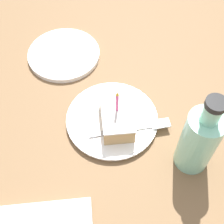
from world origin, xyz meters
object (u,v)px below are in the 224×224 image
Objects in this scene: plate at (112,119)px; fork at (135,128)px; side_plate at (64,54)px; cake_slice at (117,116)px; bottle at (199,140)px.

fork is at bearing -34.61° from plate.
cake_slice is at bearing -63.05° from side_plate.
bottle reaches higher than cake_slice.
cake_slice is 0.05m from fork.
bottle is (0.17, -0.12, 0.08)m from plate.
fork reaches higher than plate.
plate is at bearing 134.70° from cake_slice.
cake_slice is at bearing -45.30° from plate.
plate is 0.22m from bottle.
fork is 0.16m from bottle.
cake_slice is 0.20m from bottle.
side_plate is at bearing 115.87° from plate.
bottle is at bearing -35.75° from plate.
bottle reaches higher than side_plate.
bottle is at bearing -34.95° from cake_slice.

